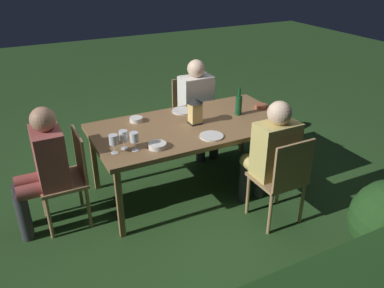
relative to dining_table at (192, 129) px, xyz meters
The scene contains 18 objects.
ground_plane 0.68m from the dining_table, ahead, with size 16.00×16.00×0.00m, color #26471E.
dining_table is the anchor object (origin of this frame).
chair_side_right_a 1.02m from the dining_table, 116.25° to the left, with size 0.42×0.40×0.87m.
person_in_mustard 0.83m from the dining_table, 122.26° to the left, with size 0.38×0.47×1.15m.
chair_head_far 1.24m from the dining_table, ahead, with size 0.40×0.42×0.87m.
person_in_rust 1.42m from the dining_table, ahead, with size 0.48×0.38×1.15m.
chair_side_left_a 1.02m from the dining_table, 116.25° to the right, with size 0.42×0.40×0.87m.
person_in_cream 0.83m from the dining_table, 122.26° to the right, with size 0.38×0.47×1.15m.
lantern_centerpiece 0.20m from the dining_table, 168.10° to the right, with size 0.15×0.15×0.27m.
green_bottle_on_table 0.57m from the dining_table, behind, with size 0.07×0.07×0.29m.
wine_glass_a 0.80m from the dining_table, 14.76° to the left, with size 0.08×0.08×0.17m.
wine_glass_b 0.91m from the dining_table, 15.69° to the left, with size 0.08×0.08×0.17m.
wine_glass_c 0.76m from the dining_table, 21.70° to the left, with size 0.08×0.08×0.17m.
plate_a 0.36m from the dining_table, 100.18° to the right, with size 0.22×0.22×0.01m, color silver.
plate_b 0.34m from the dining_table, 95.18° to the left, with size 0.22×0.22×0.01m, color silver.
bowl_olives 0.57m from the dining_table, 33.69° to the right, with size 0.13×0.13×0.04m.
bowl_bread 0.87m from the dining_table, behind, with size 0.14×0.14×0.04m.
bowl_salad 0.59m from the dining_table, 32.28° to the left, with size 0.16×0.16×0.04m.
Camera 1 is at (1.59, 3.14, 2.28)m, focal length 36.35 mm.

